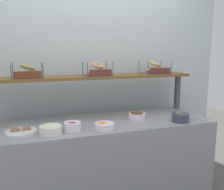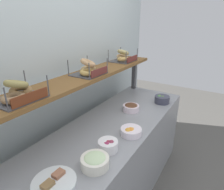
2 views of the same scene
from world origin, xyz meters
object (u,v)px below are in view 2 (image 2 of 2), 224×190
object	(u,v)px
bowl_beet_salad	(108,145)
serving_plate_white	(54,182)
bagel_basket_everything	(18,93)
bowl_veggie_mix	(162,99)
bowl_scallion_spread	(95,161)
bagel_basket_plain	(123,57)
bagel_basket_sesame	(88,69)
bowl_fruit_salad	(131,131)
serving_spoon_near_plate	(161,96)
bowl_chocolate_spread	(131,107)

from	to	relation	value
bowl_beet_salad	serving_plate_white	world-z (taller)	bowl_beet_salad
bagel_basket_everything	bowl_veggie_mix	bearing A→B (deg)	-18.82
bowl_beet_salad	bowl_scallion_spread	size ratio (longest dim) A/B	0.79
bowl_scallion_spread	bagel_basket_plain	size ratio (longest dim) A/B	0.61
bagel_basket_everything	bagel_basket_sesame	xyz separation A→B (m)	(0.69, -0.00, 0.00)
bowl_fruit_salad	serving_spoon_near_plate	size ratio (longest dim) A/B	1.17
serving_plate_white	bagel_basket_sesame	xyz separation A→B (m)	(0.76, 0.32, 0.47)
bowl_beet_salad	bowl_veggie_mix	bearing A→B (deg)	-2.66
bowl_veggie_mix	bowl_fruit_salad	bearing A→B (deg)	179.93
bowl_scallion_spread	bagel_basket_everything	world-z (taller)	bagel_basket_everything
bowl_fruit_salad	bagel_basket_sesame	size ratio (longest dim) A/B	0.62
serving_spoon_near_plate	bagel_basket_everything	world-z (taller)	bagel_basket_everything
bowl_beet_salad	serving_plate_white	xyz separation A→B (m)	(-0.42, 0.10, -0.03)
bowl_fruit_salad	bagel_basket_everything	bearing A→B (deg)	142.36
bowl_chocolate_spread	serving_plate_white	distance (m)	1.10
bagel_basket_everything	bowl_chocolate_spread	bearing A→B (deg)	-14.86
bowl_veggie_mix	bagel_basket_sesame	bearing A→B (deg)	146.13
bowl_fruit_salad	bagel_basket_plain	xyz separation A→B (m)	(0.76, 0.50, 0.45)
bowl_chocolate_spread	bagel_basket_plain	bearing A→B (deg)	40.28
bowl_scallion_spread	serving_plate_white	world-z (taller)	bowl_scallion_spread
bowl_fruit_salad	bowl_beet_salad	bearing A→B (deg)	169.95
bowl_scallion_spread	bagel_basket_everything	bearing A→B (deg)	109.74
bowl_chocolate_spread	bagel_basket_everything	bearing A→B (deg)	165.14
bagel_basket_sesame	bowl_chocolate_spread	bearing A→B (deg)	-38.91
bowl_veggie_mix	bowl_scallion_spread	distance (m)	1.24
bagel_basket_sesame	serving_spoon_near_plate	bearing A→B (deg)	-25.01
serving_spoon_near_plate	bagel_basket_plain	size ratio (longest dim) A/B	0.50
serving_plate_white	serving_spoon_near_plate	world-z (taller)	serving_plate_white
bowl_veggie_mix	bagel_basket_everything	world-z (taller)	bagel_basket_everything
serving_plate_white	bagel_basket_plain	xyz separation A→B (m)	(1.45, 0.35, 0.47)
bowl_fruit_salad	bagel_basket_sesame	world-z (taller)	bagel_basket_sesame
bowl_veggie_mix	bowl_beet_salad	distance (m)	1.05
bowl_fruit_salad	bagel_basket_everything	size ratio (longest dim) A/B	0.61
bowl_veggie_mix	bowl_fruit_salad	distance (m)	0.78
bowl_veggie_mix	bowl_fruit_salad	size ratio (longest dim) A/B	0.96
bowl_fruit_salad	bagel_basket_everything	world-z (taller)	bagel_basket_everything
serving_spoon_near_plate	bowl_chocolate_spread	bearing A→B (deg)	165.76
bowl_scallion_spread	bagel_basket_sesame	distance (m)	0.82
bowl_chocolate_spread	bagel_basket_sesame	bearing A→B (deg)	141.09
serving_spoon_near_plate	bagel_basket_plain	distance (m)	0.67
bagel_basket_plain	bowl_veggie_mix	bearing A→B (deg)	-87.04
bowl_fruit_salad	serving_plate_white	world-z (taller)	bowl_fruit_salad
bowl_fruit_salad	bagel_basket_plain	distance (m)	1.01
bowl_chocolate_spread	bagel_basket_sesame	xyz separation A→B (m)	(-0.34, 0.27, 0.44)
serving_spoon_near_plate	bagel_basket_sesame	size ratio (longest dim) A/B	0.52
bowl_scallion_spread	bowl_fruit_salad	distance (m)	0.46
bowl_veggie_mix	serving_spoon_near_plate	bearing A→B (deg)	22.12
bowl_beet_salad	bowl_fruit_salad	bearing A→B (deg)	-10.05
bowl_chocolate_spread	serving_plate_white	size ratio (longest dim) A/B	0.66
bowl_scallion_spread	bowl_fruit_salad	world-z (taller)	bowl_scallion_spread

